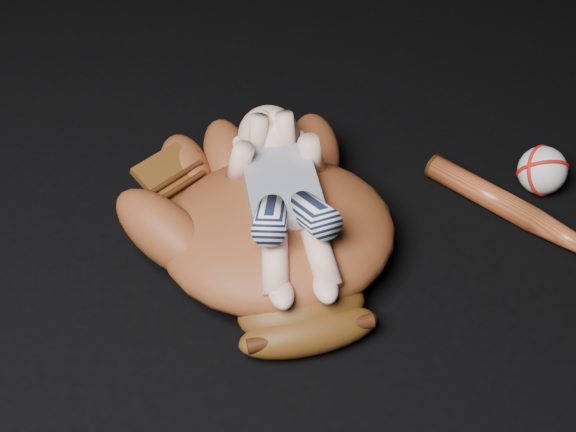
{
  "coord_description": "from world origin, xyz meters",
  "views": [
    {
      "loc": [
        -0.44,
        -0.73,
        0.88
      ],
      "look_at": [
        -0.15,
        0.07,
        0.08
      ],
      "focal_mm": 50.0,
      "sensor_mm": 36.0,
      "label": 1
    }
  ],
  "objects_px": {
    "baseball_glove": "(278,223)",
    "baseball_bat": "(547,227)",
    "newborn_baby": "(285,197)",
    "baseball": "(542,170)"
  },
  "relations": [
    {
      "from": "baseball_bat",
      "to": "baseball",
      "type": "bearing_deg",
      "value": 62.8
    },
    {
      "from": "newborn_baby",
      "to": "baseball_glove",
      "type": "bearing_deg",
      "value": 157.68
    },
    {
      "from": "newborn_baby",
      "to": "baseball",
      "type": "relative_size",
      "value": 4.56
    },
    {
      "from": "baseball_glove",
      "to": "newborn_baby",
      "type": "distance_m",
      "value": 0.05
    },
    {
      "from": "newborn_baby",
      "to": "baseball",
      "type": "distance_m",
      "value": 0.46
    },
    {
      "from": "baseball_bat",
      "to": "baseball",
      "type": "relative_size",
      "value": 5.39
    },
    {
      "from": "baseball_glove",
      "to": "baseball_bat",
      "type": "distance_m",
      "value": 0.42
    },
    {
      "from": "newborn_baby",
      "to": "baseball",
      "type": "bearing_deg",
      "value": 11.88
    },
    {
      "from": "baseball_glove",
      "to": "baseball",
      "type": "xyz_separation_m",
      "value": [
        0.46,
        0.01,
        -0.04
      ]
    },
    {
      "from": "newborn_baby",
      "to": "baseball_bat",
      "type": "bearing_deg",
      "value": -2.3
    }
  ]
}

